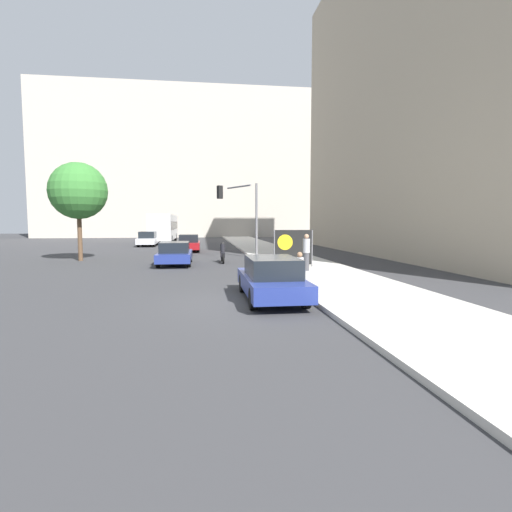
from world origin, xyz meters
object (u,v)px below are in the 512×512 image
car_on_road_distant (148,239)px  city_bus_on_road (164,227)px  car_on_road_nearest (175,253)px  jogger_on_sidewalk (306,252)px  motorcycle_on_road (223,254)px  street_tree_near_curb (78,191)px  seated_protester (300,266)px  car_on_road_midblock (189,243)px  parked_car_curbside (271,278)px  protest_banner (293,247)px  traffic_light_pole (242,206)px

car_on_road_distant → city_bus_on_road: 7.45m
car_on_road_nearest → car_on_road_distant: car_on_road_distant is taller
jogger_on_sidewalk → car_on_road_nearest: bearing=-11.4°
motorcycle_on_road → street_tree_near_curb: 10.14m
jogger_on_sidewalk → city_bus_on_road: 32.46m
car_on_road_nearest → seated_protester: bearing=-56.4°
jogger_on_sidewalk → street_tree_near_curb: (-12.80, 8.22, 3.42)m
car_on_road_midblock → motorcycle_on_road: bearing=-76.4°
car_on_road_distant → street_tree_near_curb: bearing=-98.3°
motorcycle_on_road → city_bus_on_road: bearing=103.0°
seated_protester → car_on_road_nearest: bearing=136.5°
parked_car_curbside → car_on_road_midblock: (-3.28, 21.77, 0.03)m
parked_car_curbside → street_tree_near_curb: street_tree_near_curb is taller
car_on_road_nearest → car_on_road_midblock: car_on_road_midblock is taller
parked_car_curbside → city_bus_on_road: 37.85m
protest_banner → car_on_road_distant: (-10.31, 21.90, -0.42)m
motorcycle_on_road → parked_car_curbside: bearing=-85.6°
jogger_on_sidewalk → city_bus_on_road: size_ratio=0.14×
seated_protester → jogger_on_sidewalk: 3.44m
protest_banner → motorcycle_on_road: size_ratio=0.95×
protest_banner → parked_car_curbside: protest_banner is taller
protest_banner → traffic_light_pole: bearing=108.0°
traffic_light_pole → city_bus_on_road: bearing=107.6°
protest_banner → car_on_road_midblock: bearing=113.1°
protest_banner → street_tree_near_curb: 14.48m
car_on_road_distant → street_tree_near_curb: street_tree_near_curb is taller
car_on_road_midblock → city_bus_on_road: size_ratio=0.37×
street_tree_near_curb → traffic_light_pole: bearing=-0.5°
parked_car_curbside → car_on_road_nearest: bearing=108.7°
city_bus_on_road → street_tree_near_curb: 23.16m
parked_car_curbside → car_on_road_midblock: car_on_road_midblock is taller
seated_protester → parked_car_curbside: 3.42m
car_on_road_midblock → street_tree_near_curb: size_ratio=0.74×
protest_banner → city_bus_on_road: bearing=107.7°
parked_car_curbside → street_tree_near_curb: size_ratio=0.75×
traffic_light_pole → street_tree_near_curb: street_tree_near_curb is taller
car_on_road_midblock → traffic_light_pole: bearing=-62.9°
traffic_light_pole → car_on_road_distant: traffic_light_pole is taller
city_bus_on_road → traffic_light_pole: bearing=-72.4°
car_on_road_midblock → motorcycle_on_road: car_on_road_midblock is taller
jogger_on_sidewalk → traffic_light_pole: (-2.29, 8.12, 2.50)m
traffic_light_pole → car_on_road_nearest: bearing=-143.5°
protest_banner → motorcycle_on_road: bearing=130.8°
protest_banner → car_on_road_nearest: size_ratio=0.44×
motorcycle_on_road → protest_banner: bearing=-49.2°
protest_banner → car_on_road_midblock: size_ratio=0.45×
car_on_road_nearest → motorcycle_on_road: size_ratio=2.15×
traffic_light_pole → parked_car_curbside: traffic_light_pole is taller
protest_banner → car_on_road_midblock: 14.94m
city_bus_on_road → motorcycle_on_road: size_ratio=5.64×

